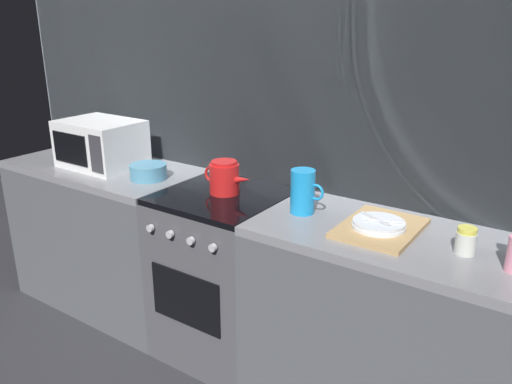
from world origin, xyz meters
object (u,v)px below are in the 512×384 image
(stove_unit, at_px, (224,274))
(pitcher, at_px, (303,192))
(mixing_bowl, at_px, (148,172))
(spice_jar, at_px, (466,241))
(microwave, at_px, (101,144))
(dish_pile, at_px, (380,227))
(kettle, at_px, (225,178))

(stove_unit, relative_size, pitcher, 4.50)
(mixing_bowl, relative_size, spice_jar, 1.90)
(microwave, height_order, mixing_bowl, microwave)
(pitcher, xyz_separation_m, spice_jar, (0.71, -0.02, -0.05))
(stove_unit, distance_m, spice_jar, 1.27)
(mixing_bowl, distance_m, dish_pile, 1.31)
(spice_jar, bearing_deg, kettle, 178.27)
(microwave, relative_size, dish_pile, 1.15)
(kettle, bearing_deg, spice_jar, -1.73)
(pitcher, bearing_deg, mixing_bowl, -177.94)
(spice_jar, bearing_deg, microwave, 179.77)
(microwave, distance_m, spice_jar, 2.05)
(mixing_bowl, xyz_separation_m, pitcher, (0.94, 0.03, 0.06))
(kettle, height_order, pitcher, pitcher)
(mixing_bowl, bearing_deg, microwave, 177.09)
(stove_unit, distance_m, kettle, 0.53)
(kettle, distance_m, dish_pile, 0.82)
(dish_pile, height_order, spice_jar, spice_jar)
(stove_unit, relative_size, spice_jar, 8.57)
(pitcher, relative_size, dish_pile, 0.50)
(microwave, xyz_separation_m, spice_jar, (2.05, -0.01, -0.08))
(kettle, height_order, dish_pile, kettle)
(microwave, height_order, pitcher, microwave)
(mixing_bowl, distance_m, pitcher, 0.94)
(pitcher, distance_m, dish_pile, 0.37)
(microwave, height_order, kettle, microwave)
(pitcher, bearing_deg, stove_unit, -179.21)
(microwave, relative_size, spice_jar, 4.38)
(stove_unit, xyz_separation_m, microwave, (-0.88, -0.01, 0.59))
(kettle, relative_size, spice_jar, 2.71)
(kettle, distance_m, spice_jar, 1.16)
(pitcher, height_order, dish_pile, pitcher)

